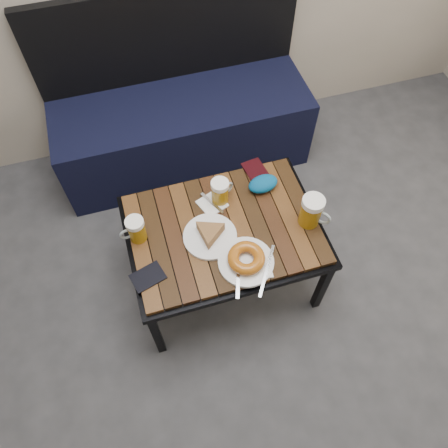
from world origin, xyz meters
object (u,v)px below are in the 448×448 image
object	(u,v)px
passport_navy	(148,277)
passport_burgundy	(255,170)
plate_bagel	(246,260)
beer_mug_centre	(220,191)
knit_pouch	(263,184)
cafe_table	(224,233)
beer_mug_left	(136,230)
plate_pie	(210,234)
beer_mug_right	(312,211)
bench	(182,123)

from	to	relation	value
passport_navy	passport_burgundy	xyz separation A→B (m)	(0.59, 0.40, 0.00)
plate_bagel	passport_burgundy	xyz separation A→B (m)	(0.19, 0.45, -0.02)
beer_mug_centre	knit_pouch	xyz separation A→B (m)	(0.20, 0.01, -0.03)
cafe_table	knit_pouch	xyz separation A→B (m)	(0.23, 0.15, 0.07)
passport_navy	cafe_table	bearing A→B (deg)	94.86
beer_mug_left	plate_pie	bearing A→B (deg)	158.71
beer_mug_centre	plate_pie	distance (m)	0.20
beer_mug_right	beer_mug_left	bearing A→B (deg)	-145.80
passport_burgundy	beer_mug_centre	bearing A→B (deg)	-158.90
passport_burgundy	plate_pie	bearing A→B (deg)	-144.44
bench	knit_pouch	distance (m)	0.78
cafe_table	knit_pouch	bearing A→B (deg)	33.95
beer_mug_right	plate_bagel	world-z (taller)	beer_mug_right
passport_navy	knit_pouch	bearing A→B (deg)	100.27
beer_mug_left	plate_bagel	bearing A→B (deg)	143.76
plate_pie	passport_burgundy	bearing A→B (deg)	43.80
bench	beer_mug_centre	size ratio (longest dim) A/B	11.09
bench	knit_pouch	size ratio (longest dim) A/B	10.03
cafe_table	plate_bagel	size ratio (longest dim) A/B	2.95
beer_mug_right	plate_pie	xyz separation A→B (m)	(-0.43, 0.04, -0.05)
beer_mug_right	cafe_table	bearing A→B (deg)	-147.13
plate_pie	beer_mug_centre	bearing A→B (deg)	60.83
plate_pie	passport_burgundy	size ratio (longest dim) A/B	1.76
passport_navy	beer_mug_centre	bearing A→B (deg)	110.04
bench	cafe_table	bearing A→B (deg)	-90.56
passport_navy	beer_mug_right	bearing A→B (deg)	78.91
beer_mug_centre	knit_pouch	world-z (taller)	beer_mug_centre
beer_mug_left	beer_mug_centre	xyz separation A→B (m)	(0.39, 0.09, 0.00)
passport_navy	plate_pie	bearing A→B (deg)	94.31
beer_mug_left	plate_pie	world-z (taller)	beer_mug_left
beer_mug_left	cafe_table	bearing A→B (deg)	166.44
plate_pie	cafe_table	bearing A→B (deg)	23.17
knit_pouch	plate_bagel	bearing A→B (deg)	-119.26
beer_mug_right	knit_pouch	world-z (taller)	beer_mug_right
cafe_table	passport_navy	bearing A→B (deg)	-159.02
bench	beer_mug_left	distance (m)	0.92
plate_bagel	knit_pouch	distance (m)	0.39
beer_mug_right	beer_mug_centre	bearing A→B (deg)	-168.68
passport_burgundy	plate_bagel	bearing A→B (deg)	-121.67
beer_mug_centre	cafe_table	bearing A→B (deg)	-126.06
cafe_table	passport_navy	xyz separation A→B (m)	(-0.36, -0.14, 0.05)
cafe_table	plate_pie	xyz separation A→B (m)	(-0.07, -0.03, 0.07)
cafe_table	beer_mug_right	xyz separation A→B (m)	(0.36, -0.07, 0.12)
plate_bagel	beer_mug_left	bearing A→B (deg)	148.37
passport_burgundy	knit_pouch	distance (m)	0.11
plate_pie	passport_navy	xyz separation A→B (m)	(-0.29, -0.11, -0.02)
beer_mug_centre	plate_pie	xyz separation A→B (m)	(-0.10, -0.18, -0.04)
beer_mug_centre	plate_bagel	bearing A→B (deg)	-113.76
passport_navy	plate_bagel	bearing A→B (deg)	66.55
bench	plate_pie	world-z (taller)	bench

